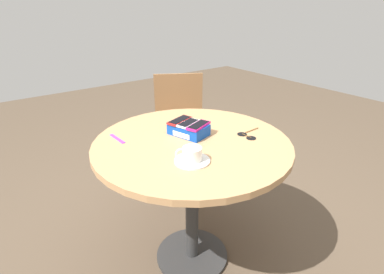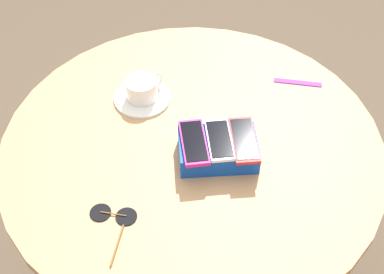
{
  "view_description": "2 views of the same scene",
  "coord_description": "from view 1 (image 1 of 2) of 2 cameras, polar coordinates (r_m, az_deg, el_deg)",
  "views": [
    {
      "loc": [
        1.04,
        -0.78,
        1.35
      ],
      "look_at": [
        0.0,
        0.0,
        0.76
      ],
      "focal_mm": 28.0,
      "sensor_mm": 36.0,
      "label": 1
    },
    {
      "loc": [
        -0.19,
        0.86,
        1.73
      ],
      "look_at": [
        0.0,
        0.0,
        0.76
      ],
      "focal_mm": 50.0,
      "sensor_mm": 36.0,
      "label": 2
    }
  ],
  "objects": [
    {
      "name": "chair_near_window",
      "position": [
        2.27,
        -2.25,
        1.29
      ],
      "size": [
        0.53,
        0.53,
        0.86
      ],
      "color": "brown",
      "rests_on": "ground_plane"
    },
    {
      "name": "coffee_cup",
      "position": [
        1.24,
        -0.11,
        -3.18
      ],
      "size": [
        0.09,
        0.1,
        0.06
      ],
      "color": "silver",
      "rests_on": "saucer"
    },
    {
      "name": "lanyard_strap",
      "position": [
        1.5,
        -14.04,
        -0.3
      ],
      "size": [
        0.13,
        0.02,
        0.0
      ],
      "primitive_type": "cube",
      "rotation": [
        0.0,
        0.0,
        0.06
      ],
      "color": "purple",
      "rests_on": "round_table"
    },
    {
      "name": "phone_magenta",
      "position": [
        1.45,
        1.26,
        2.22
      ],
      "size": [
        0.1,
        0.15,
        0.01
      ],
      "color": "#D11975",
      "rests_on": "phone_box"
    },
    {
      "name": "sunglasses",
      "position": [
        1.51,
        10.45,
        0.29
      ],
      "size": [
        0.11,
        0.15,
        0.01
      ],
      "color": "black",
      "rests_on": "round_table"
    },
    {
      "name": "phone_red",
      "position": [
        1.52,
        -2.36,
        3.19
      ],
      "size": [
        0.1,
        0.15,
        0.01
      ],
      "color": "red",
      "rests_on": "phone_box"
    },
    {
      "name": "round_table",
      "position": [
        1.49,
        0.0,
        -4.95
      ],
      "size": [
        0.95,
        0.95,
        0.74
      ],
      "color": "#2D2D2D",
      "rests_on": "ground_plane"
    },
    {
      "name": "saucer",
      "position": [
        1.25,
        0.02,
        -4.53
      ],
      "size": [
        0.15,
        0.15,
        0.01
      ],
      "primitive_type": "cylinder",
      "color": "silver",
      "rests_on": "round_table"
    },
    {
      "name": "phone_white",
      "position": [
        1.48,
        -0.73,
        2.66
      ],
      "size": [
        0.1,
        0.14,
        0.01
      ],
      "color": "silver",
      "rests_on": "phone_box"
    },
    {
      "name": "ground_plane",
      "position": [
        1.88,
        0.0,
        -21.66
      ],
      "size": [
        8.0,
        8.0,
        0.0
      ],
      "primitive_type": "plane",
      "color": "brown"
    },
    {
      "name": "phone_box",
      "position": [
        1.49,
        -0.66,
        1.47
      ],
      "size": [
        0.21,
        0.17,
        0.06
      ],
      "color": "#0F42AD",
      "rests_on": "round_table"
    }
  ]
}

